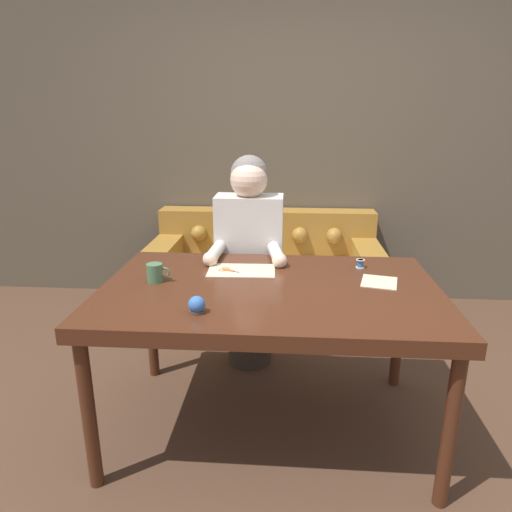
% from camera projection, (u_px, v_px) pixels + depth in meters
% --- Properties ---
extents(ground_plane, '(16.00, 16.00, 0.00)m').
position_uv_depth(ground_plane, '(296.00, 428.00, 2.36)').
color(ground_plane, '#4C3323').
extents(wall_back, '(8.00, 0.06, 2.60)m').
position_uv_depth(wall_back, '(297.00, 146.00, 3.75)').
color(wall_back, brown).
rests_on(wall_back, ground_plane).
extents(dining_table, '(1.59, 1.01, 0.78)m').
position_uv_depth(dining_table, '(270.00, 299.00, 2.17)').
color(dining_table, '#472314').
rests_on(dining_table, ground_plane).
extents(couch, '(1.77, 0.77, 0.80)m').
position_uv_depth(couch, '(265.00, 276.00, 3.69)').
color(couch, olive).
rests_on(couch, ground_plane).
extents(person, '(0.45, 0.55, 1.33)m').
position_uv_depth(person, '(249.00, 262.00, 2.80)').
color(person, '#33281E').
rests_on(person, ground_plane).
extents(pattern_paper_main, '(0.35, 0.22, 0.00)m').
position_uv_depth(pattern_paper_main, '(242.00, 270.00, 2.36)').
color(pattern_paper_main, beige).
rests_on(pattern_paper_main, dining_table).
extents(pattern_paper_offcut, '(0.20, 0.21, 0.00)m').
position_uv_depth(pattern_paper_offcut, '(379.00, 282.00, 2.19)').
color(pattern_paper_offcut, beige).
rests_on(pattern_paper_offcut, dining_table).
extents(scissors, '(0.20, 0.15, 0.01)m').
position_uv_depth(scissors, '(231.00, 271.00, 2.34)').
color(scissors, silver).
rests_on(scissors, dining_table).
extents(mug, '(0.11, 0.08, 0.09)m').
position_uv_depth(mug, '(155.00, 273.00, 2.19)').
color(mug, '#47704C').
rests_on(mug, dining_table).
extents(thread_spool, '(0.04, 0.04, 0.05)m').
position_uv_depth(thread_spool, '(360.00, 264.00, 2.40)').
color(thread_spool, '#3366B2').
rests_on(thread_spool, dining_table).
extents(pin_cushion, '(0.07, 0.07, 0.07)m').
position_uv_depth(pin_cushion, '(197.00, 305.00, 1.85)').
color(pin_cushion, '#4C3828').
rests_on(pin_cushion, dining_table).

